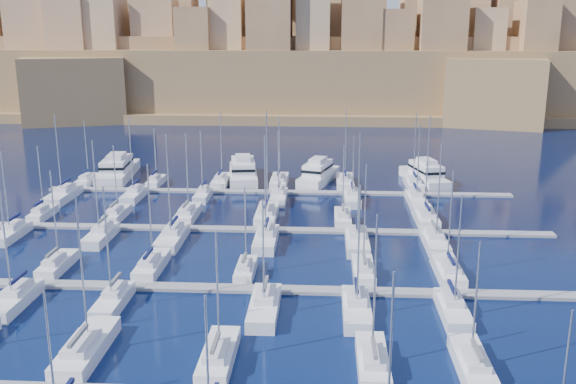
# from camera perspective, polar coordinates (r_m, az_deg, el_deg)

# --- Properties ---
(ground) EXTENTS (600.00, 600.00, 0.00)m
(ground) POSITION_cam_1_polar(r_m,az_deg,el_deg) (85.95, -2.59, -5.56)
(ground) COLOR black
(ground) RESTS_ON ground
(pontoon_mid_near) EXTENTS (84.00, 2.00, 0.40)m
(pontoon_mid_near) POSITION_cam_1_polar(r_m,az_deg,el_deg) (74.80, -3.53, -8.59)
(pontoon_mid_near) COLOR slate
(pontoon_mid_near) RESTS_ON ground
(pontoon_mid_far) EXTENTS (84.00, 2.00, 0.40)m
(pontoon_mid_far) POSITION_cam_1_polar(r_m,az_deg,el_deg) (95.28, -1.99, -3.36)
(pontoon_mid_far) COLOR slate
(pontoon_mid_far) RESTS_ON ground
(pontoon_far) EXTENTS (84.00, 2.00, 0.40)m
(pontoon_far) POSITION_cam_1_polar(r_m,az_deg,el_deg) (116.32, -1.00, -0.00)
(pontoon_far) COLOR slate
(pontoon_far) RESTS_ON ground
(sailboat_2) EXTENTS (3.19, 10.63, 15.86)m
(sailboat_2) POSITION_cam_1_polar(r_m,az_deg,el_deg) (63.68, -17.53, -13.11)
(sailboat_2) COLOR silver
(sailboat_2) RESTS_ON ground
(sailboat_3) EXTENTS (2.79, 9.31, 12.65)m
(sailboat_3) POSITION_cam_1_polar(r_m,az_deg,el_deg) (60.03, -6.21, -14.30)
(sailboat_3) COLOR silver
(sailboat_3) RESTS_ON ground
(sailboat_4) EXTENTS (2.70, 9.00, 14.53)m
(sailboat_4) POSITION_cam_1_polar(r_m,az_deg,el_deg) (59.35, 7.53, -14.69)
(sailboat_4) COLOR silver
(sailboat_4) RESTS_ON ground
(sailboat_5) EXTENTS (2.72, 9.08, 12.22)m
(sailboat_5) POSITION_cam_1_polar(r_m,az_deg,el_deg) (60.70, 16.07, -14.49)
(sailboat_5) COLOR silver
(sailboat_5) RESTS_ON ground
(sailboat_13) EXTENTS (2.47, 8.24, 12.90)m
(sailboat_13) POSITION_cam_1_polar(r_m,az_deg,el_deg) (85.41, -19.83, -6.07)
(sailboat_13) COLOR silver
(sailboat_13) RESTS_ON ground
(sailboat_14) EXTENTS (2.72, 9.07, 13.76)m
(sailboat_14) POSITION_cam_1_polar(r_m,az_deg,el_deg) (81.92, -12.03, -6.37)
(sailboat_14) COLOR silver
(sailboat_14) RESTS_ON ground
(sailboat_15) EXTENTS (2.22, 7.39, 11.19)m
(sailboat_15) POSITION_cam_1_polar(r_m,az_deg,el_deg) (78.92, -3.78, -6.92)
(sailboat_15) COLOR silver
(sailboat_15) RESTS_ON ground
(sailboat_16) EXTENTS (2.54, 8.45, 14.19)m
(sailboat_16) POSITION_cam_1_polar(r_m,az_deg,el_deg) (79.00, 6.72, -6.94)
(sailboat_16) COLOR silver
(sailboat_16) RESTS_ON ground
(sailboat_17) EXTENTS (2.89, 9.62, 13.39)m
(sailboat_17) POSITION_cam_1_polar(r_m,az_deg,el_deg) (80.82, 14.03, -6.79)
(sailboat_17) COLOR silver
(sailboat_17) RESTS_ON ground
(sailboat_19) EXTENTS (2.78, 9.25, 13.48)m
(sailboat_19) POSITION_cam_1_polar(r_m,az_deg,el_deg) (76.72, -23.11, -8.76)
(sailboat_19) COLOR silver
(sailboat_19) RESTS_ON ground
(sailboat_20) EXTENTS (2.54, 8.48, 13.91)m
(sailboat_20) POSITION_cam_1_polar(r_m,az_deg,el_deg) (73.01, -15.27, -9.26)
(sailboat_20) COLOR silver
(sailboat_20) RESTS_ON ground
(sailboat_21) EXTENTS (2.99, 9.96, 13.02)m
(sailboat_21) POSITION_cam_1_polar(r_m,az_deg,el_deg) (69.02, -2.11, -10.16)
(sailboat_21) COLOR silver
(sailboat_21) RESTS_ON ground
(sailboat_22) EXTENTS (2.90, 9.66, 14.63)m
(sailboat_22) POSITION_cam_1_polar(r_m,az_deg,el_deg) (68.98, 6.11, -10.24)
(sailboat_22) COLOR silver
(sailboat_22) RESTS_ON ground
(sailboat_23) EXTENTS (2.68, 8.93, 13.64)m
(sailboat_23) POSITION_cam_1_polar(r_m,az_deg,el_deg) (70.56, 14.44, -10.07)
(sailboat_23) COLOR silver
(sailboat_23) RESTS_ON ground
(sailboat_24) EXTENTS (2.21, 7.38, 11.81)m
(sailboat_24) POSITION_cam_1_polar(r_m,az_deg,el_deg) (108.61, -20.99, -1.80)
(sailboat_24) COLOR silver
(sailboat_24) RESTS_ON ground
(sailboat_25) EXTENTS (2.42, 8.08, 11.93)m
(sailboat_25) POSITION_cam_1_polar(r_m,az_deg,el_deg) (104.64, -14.98, -1.91)
(sailboat_25) COLOR silver
(sailboat_25) RESTS_ON ground
(sailboat_26) EXTENTS (2.83, 9.43, 13.83)m
(sailboat_26) POSITION_cam_1_polar(r_m,az_deg,el_deg) (102.33, -8.89, -1.94)
(sailboat_26) COLOR silver
(sailboat_26) RESTS_ON ground
(sailboat_27) EXTENTS (3.19, 10.65, 17.35)m
(sailboat_27) POSITION_cam_1_polar(r_m,az_deg,el_deg) (101.03, -1.89, -1.96)
(sailboat_27) COLOR silver
(sailboat_27) RESTS_ON ground
(sailboat_28) EXTENTS (2.50, 8.34, 12.34)m
(sailboat_28) POSITION_cam_1_polar(r_m,az_deg,el_deg) (99.62, 4.88, -2.28)
(sailboat_28) COLOR silver
(sailboat_28) RESTS_ON ground
(sailboat_29) EXTENTS (3.16, 10.53, 16.88)m
(sailboat_29) POSITION_cam_1_polar(r_m,az_deg,el_deg) (101.83, 12.11, -2.15)
(sailboat_29) COLOR silver
(sailboat_29) RESTS_ON ground
(sailboat_30) EXTENTS (2.58, 8.62, 13.03)m
(sailboat_30) POSITION_cam_1_polar(r_m,az_deg,el_deg) (100.29, -23.35, -3.36)
(sailboat_30) COLOR silver
(sailboat_30) RESTS_ON ground
(sailboat_31) EXTENTS (2.76, 9.20, 14.75)m
(sailboat_31) POSITION_cam_1_polar(r_m,az_deg,el_deg) (94.90, -16.30, -3.70)
(sailboat_31) COLOR silver
(sailboat_31) RESTS_ON ground
(sailboat_32) EXTENTS (3.11, 10.37, 15.81)m
(sailboat_32) POSITION_cam_1_polar(r_m,az_deg,el_deg) (91.45, -10.26, -4.01)
(sailboat_32) COLOR silver
(sailboat_32) RESTS_ON ground
(sailboat_33) EXTENTS (3.00, 10.00, 15.78)m
(sailboat_33) POSITION_cam_1_polar(r_m,az_deg,el_deg) (89.50, -1.97, -4.19)
(sailboat_33) COLOR silver
(sailboat_33) RESTS_ON ground
(sailboat_34) EXTENTS (3.09, 10.30, 16.19)m
(sailboat_34) POSITION_cam_1_polar(r_m,az_deg,el_deg) (89.14, 6.15, -4.35)
(sailboat_34) COLOR silver
(sailboat_34) RESTS_ON ground
(sailboat_35) EXTENTS (2.89, 9.63, 14.78)m
(sailboat_35) POSITION_cam_1_polar(r_m,az_deg,el_deg) (90.65, 12.93, -4.33)
(sailboat_35) COLOR silver
(sailboat_35) RESTS_ON ground
(sailboat_36) EXTENTS (2.39, 7.96, 12.38)m
(sailboat_36) POSITION_cam_1_polar(r_m,az_deg,el_deg) (128.82, -17.39, 1.01)
(sailboat_36) COLOR silver
(sailboat_36) RESTS_ON ground
(sailboat_37) EXTENTS (2.26, 7.52, 11.19)m
(sailboat_37) POSITION_cam_1_polar(r_m,az_deg,el_deg) (124.57, -11.67, 0.92)
(sailboat_37) COLOR silver
(sailboat_37) RESTS_ON ground
(sailboat_38) EXTENTS (2.85, 9.49, 14.32)m
(sailboat_38) POSITION_cam_1_polar(r_m,az_deg,el_deg) (122.88, -5.94, 0.99)
(sailboat_38) COLOR silver
(sailboat_38) RESTS_ON ground
(sailboat_39) EXTENTS (3.07, 10.22, 13.36)m
(sailboat_39) POSITION_cam_1_polar(r_m,az_deg,el_deg) (121.97, -0.79, 0.96)
(sailboat_39) COLOR silver
(sailboat_39) RESTS_ON ground
(sailboat_40) EXTENTS (3.20, 10.66, 14.98)m
(sailboat_40) POSITION_cam_1_polar(r_m,az_deg,el_deg) (121.95, 5.08, 0.91)
(sailboat_40) COLOR silver
(sailboat_40) RESTS_ON ground
(sailboat_41) EXTENTS (2.92, 9.74, 14.36)m
(sailboat_41) POSITION_cam_1_polar(r_m,az_deg,el_deg) (122.61, 11.09, 0.76)
(sailboat_41) COLOR silver
(sailboat_41) RESTS_ON ground
(sailboat_42) EXTENTS (3.25, 10.84, 15.40)m
(sailboat_42) POSITION_cam_1_polar(r_m,az_deg,el_deg) (118.85, -19.34, -0.25)
(sailboat_42) COLOR silver
(sailboat_42) RESTS_ON ground
(sailboat_43) EXTENTS (2.70, 8.98, 14.73)m
(sailboat_43) POSITION_cam_1_polar(r_m,az_deg,el_deg) (115.53, -13.50, -0.24)
(sailboat_43) COLOR silver
(sailboat_43) RESTS_ON ground
(sailboat_44) EXTENTS (2.32, 7.75, 12.43)m
(sailboat_44) POSITION_cam_1_polar(r_m,az_deg,el_deg) (113.25, -7.56, -0.27)
(sailboat_44) COLOR silver
(sailboat_44) RESTS_ON ground
(sailboat_45) EXTENTS (2.66, 8.88, 12.76)m
(sailboat_45) POSITION_cam_1_polar(r_m,az_deg,el_deg) (111.00, -0.83, -0.44)
(sailboat_45) COLOR silver
(sailboat_45) RESTS_ON ground
(sailboat_46) EXTENTS (2.71, 9.03, 11.96)m
(sailboat_46) POSITION_cam_1_polar(r_m,az_deg,el_deg) (110.77, 5.73, -0.55)
(sailboat_46) COLOR silver
(sailboat_46) RESTS_ON ground
(sailboat_47) EXTENTS (2.82, 9.38, 13.77)m
(sailboat_47) POSITION_cam_1_polar(r_m,az_deg,el_deg) (111.61, 11.30, -0.64)
(sailboat_47) COLOR silver
(sailboat_47) RESTS_ON ground
(motor_yacht_a) EXTENTS (7.18, 18.60, 5.25)m
(motor_yacht_a) POSITION_cam_1_polar(r_m,az_deg,el_deg) (132.11, -14.91, 1.97)
(motor_yacht_a) COLOR silver
(motor_yacht_a) RESTS_ON ground
(motor_yacht_b) EXTENTS (7.60, 17.79, 5.25)m
(motor_yacht_b) POSITION_cam_1_polar(r_m,az_deg,el_deg) (126.14, -4.02, 1.84)
(motor_yacht_b) COLOR silver
(motor_yacht_b) RESTS_ON ground
(motor_yacht_c) EXTENTS (8.44, 15.25, 5.25)m
(motor_yacht_c) POSITION_cam_1_polar(r_m,az_deg,el_deg) (123.93, 2.71, 1.63)
(motor_yacht_c) COLOR silver
(motor_yacht_c) RESTS_ON ground
(motor_yacht_d) EXTENTS (8.18, 15.81, 5.25)m
(motor_yacht_d) POSITION_cam_1_polar(r_m,az_deg,el_deg) (125.68, 12.08, 1.50)
(motor_yacht_d) COLOR silver
(motor_yacht_d) RESTS_ON ground
(fortified_city) EXTENTS (460.00, 108.95, 59.52)m
(fortified_city) POSITION_cam_1_polar(r_m,az_deg,el_deg) (236.08, 1.20, 11.07)
(fortified_city) COLOR brown
(fortified_city) RESTS_ON ground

